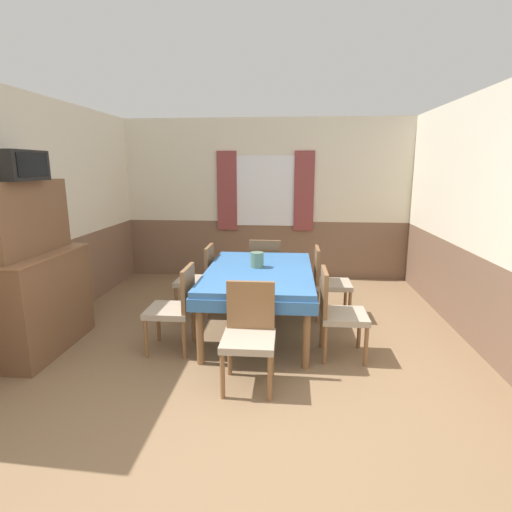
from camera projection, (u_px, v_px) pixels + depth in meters
name	position (u px, v px, depth m)	size (l,w,h in m)	color
ground_plane	(226.00, 449.00, 2.66)	(16.00, 16.00, 0.00)	#846647
wall_back	(266.00, 200.00, 6.56)	(5.03, 0.10, 2.60)	silver
wall_left	(55.00, 214.00, 4.65)	(0.05, 4.69, 2.60)	silver
wall_right	(472.00, 218.00, 4.27)	(0.05, 4.69, 2.60)	silver
dining_table	(259.00, 278.00, 4.42)	(1.18, 1.81, 0.73)	#386BA8
chair_right_near	(337.00, 310.00, 3.87)	(0.44, 0.44, 0.88)	brown
chair_right_far	(327.00, 280.00, 4.91)	(0.44, 0.44, 0.88)	brown
chair_head_near	(249.00, 331.00, 3.37)	(0.44, 0.44, 0.88)	brown
chair_left_far	(199.00, 277.00, 5.04)	(0.44, 0.44, 0.88)	brown
chair_head_window	(265.00, 267.00, 5.54)	(0.44, 0.44, 0.88)	brown
chair_left_near	(176.00, 305.00, 4.00)	(0.44, 0.44, 0.88)	brown
sideboard	(38.00, 281.00, 3.97)	(0.46, 1.19, 1.71)	brown
tv	(18.00, 165.00, 3.58)	(0.29, 0.52, 0.27)	black
vase	(257.00, 260.00, 4.47)	(0.15, 0.15, 0.17)	slate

